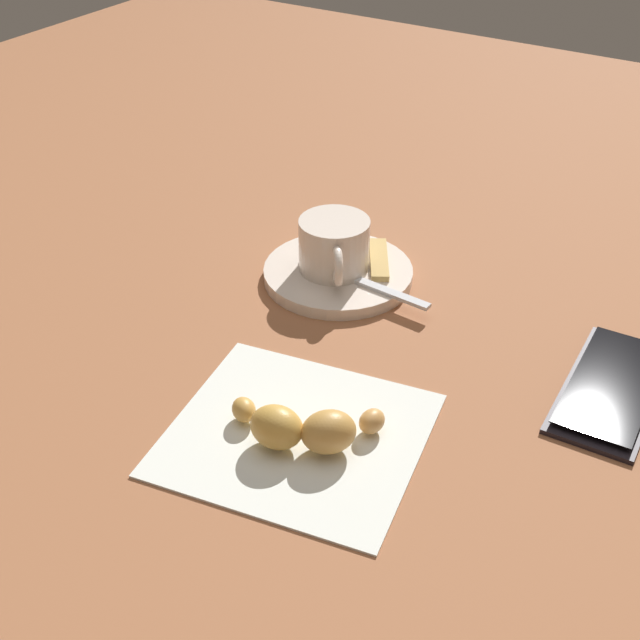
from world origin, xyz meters
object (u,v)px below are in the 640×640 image
saucer (338,273)px  sugar_packet (379,259)px  teaspoon (342,273)px  napkin (297,433)px  cell_phone (612,387)px  croissant (303,427)px  espresso_cup (334,245)px

saucer → sugar_packet: 0.04m
teaspoon → napkin: teaspoon is taller
teaspoon → cell_phone: 0.26m
saucer → sugar_packet: sugar_packet is taller
croissant → cell_phone: croissant is taller
espresso_cup → croissant: 0.23m
teaspoon → napkin: bearing=21.5°
napkin → cell_phone: cell_phone is taller
sugar_packet → croissant: croissant is taller
espresso_cup → saucer: bearing=136.6°
cell_phone → saucer: bearing=-96.3°
croissant → saucer: bearing=-155.4°
napkin → croissant: croissant is taller
saucer → cell_phone: (0.03, 0.27, -0.00)m
espresso_cup → sugar_packet: 0.05m
espresso_cup → teaspoon: size_ratio=0.58×
sugar_packet → saucer: bearing=106.9°
napkin → croissant: (0.01, 0.01, 0.02)m
teaspoon → croissant: croissant is taller
sugar_packet → napkin: (0.23, 0.06, -0.01)m
saucer → napkin: size_ratio=0.77×
saucer → teaspoon: bearing=44.6°
sugar_packet → napkin: sugar_packet is taller
sugar_packet → cell_phone: size_ratio=0.47×
saucer → cell_phone: 0.27m
teaspoon → napkin: (0.19, 0.08, -0.01)m
espresso_cup → croissant: size_ratio=0.74×
espresso_cup → croissant: espresso_cup is taller
teaspoon → sugar_packet: (-0.04, 0.02, 0.00)m
espresso_cup → cell_phone: size_ratio=0.54×
teaspoon → croissant: size_ratio=1.27×
saucer → croissant: size_ratio=1.27×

